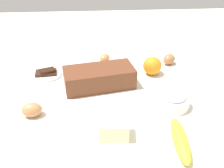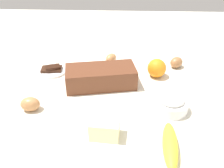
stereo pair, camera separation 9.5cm
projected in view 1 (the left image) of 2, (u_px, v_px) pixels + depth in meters
name	position (u px, v px, depth m)	size (l,w,h in m)	color
ground_plane	(112.00, 95.00, 0.97)	(2.40, 2.40, 0.02)	silver
loaf_pan	(99.00, 77.00, 0.99)	(0.30, 0.18, 0.08)	brown
flour_bowl	(173.00, 99.00, 0.88)	(0.12, 0.12, 0.06)	white
banana	(180.00, 140.00, 0.72)	(0.19, 0.04, 0.04)	yellow
orange_fruit	(152.00, 66.00, 1.07)	(0.08, 0.08, 0.08)	orange
butter_block	(114.00, 129.00, 0.74)	(0.09, 0.06, 0.06)	#F4EDB2
egg_near_butter	(169.00, 59.00, 1.17)	(0.05, 0.05, 0.07)	#9B683F
egg_beside_bowl	(105.00, 58.00, 1.18)	(0.05, 0.05, 0.06)	#BB7E4C
egg_loose	(32.00, 110.00, 0.83)	(0.05, 0.05, 0.07)	#B97D4B
chocolate_plate	(46.00, 74.00, 1.08)	(0.13, 0.13, 0.03)	white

